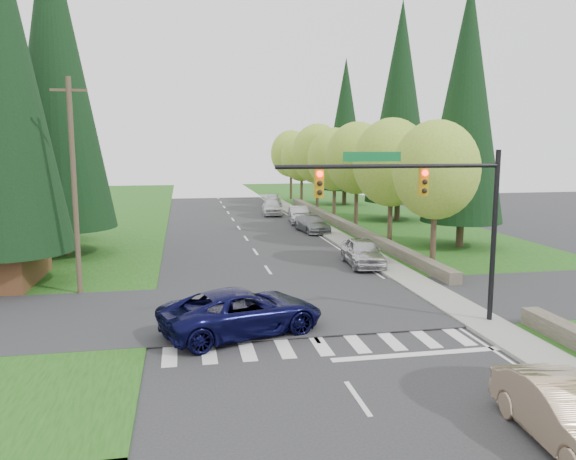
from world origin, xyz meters
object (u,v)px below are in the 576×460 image
object	(u,v)px
sedan_champagne	(567,414)
parked_car_d	(272,207)
parked_car_b	(312,224)
parked_car_a	(363,252)
parked_car_c	(299,215)
parked_car_e	(273,201)
suv_navy	(242,312)

from	to	relation	value
sedan_champagne	parked_car_d	distance (m)	44.64
parked_car_b	parked_car_a	bearing A→B (deg)	-97.38
parked_car_c	parked_car_e	xyz separation A→B (m)	(0.00, 14.36, -0.10)
parked_car_a	parked_car_d	size ratio (longest dim) A/B	1.02
sedan_champagne	parked_car_a	bearing A→B (deg)	89.60
parked_car_a	parked_car_e	world-z (taller)	parked_car_a
suv_navy	parked_car_e	xyz separation A→B (m)	(8.16, 43.22, -0.19)
parked_car_c	suv_navy	bearing A→B (deg)	-99.93
parked_car_a	parked_car_d	bearing A→B (deg)	96.98
suv_navy	parked_car_e	bearing A→B (deg)	-29.01
sedan_champagne	parked_car_a	size ratio (longest dim) A/B	0.97
parked_car_d	parked_car_c	bearing A→B (deg)	-72.73
suv_navy	sedan_champagne	bearing A→B (deg)	-162.81
parked_car_e	parked_car_c	bearing A→B (deg)	-82.34
suv_navy	parked_car_b	bearing A→B (deg)	-37.36
parked_car_b	parked_car_c	distance (m)	5.21
parked_car_a	parked_car_c	distance (m)	18.24
parked_car_a	parked_car_b	xyz separation A→B (m)	(0.00, 13.03, -0.13)
parked_car_a	parked_car_d	world-z (taller)	parked_car_a
parked_car_d	parked_car_a	bearing A→B (deg)	-81.60
parked_car_c	parked_car_e	world-z (taller)	parked_car_c
parked_car_e	suv_navy	bearing A→B (deg)	-93.03
suv_navy	parked_car_c	world-z (taller)	suv_navy
sedan_champagne	parked_car_e	world-z (taller)	sedan_champagne
suv_navy	parked_car_d	size ratio (longest dim) A/B	1.32
parked_car_c	parked_car_e	distance (m)	14.36
parked_car_c	parked_car_d	xyz separation A→B (m)	(-1.40, 6.53, 0.03)
parked_car_a	parked_car_e	distance (m)	32.61
parked_car_a	suv_navy	bearing A→B (deg)	-123.80
suv_navy	parked_car_c	size ratio (longest dim) A/B	1.33
parked_car_b	parked_car_d	size ratio (longest dim) A/B	1.01
parked_car_b	parked_car_d	bearing A→B (deg)	89.43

